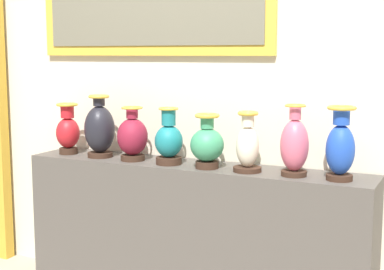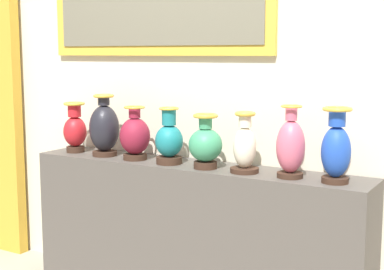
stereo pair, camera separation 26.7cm
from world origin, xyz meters
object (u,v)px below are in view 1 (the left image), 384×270
vase_burgundy (132,137)px  vase_ivory (248,146)px  vase_onyx (100,129)px  vase_teal (169,141)px  vase_crimson (68,131)px  vase_jade (207,144)px  vase_rose (294,145)px  vase_sapphire (340,147)px

vase_burgundy → vase_ivory: bearing=-0.6°
vase_onyx → vase_teal: size_ratio=1.17×
vase_crimson → vase_teal: 0.73m
vase_crimson → vase_onyx: (0.25, -0.01, 0.02)m
vase_jade → vase_ivory: vase_ivory is taller
vase_crimson → vase_ivory: bearing=-1.0°
vase_rose → vase_teal: bearing=-179.9°
vase_rose → vase_crimson: bearing=179.3°
vase_teal → vase_jade: 0.25m
vase_jade → vase_ivory: size_ratio=0.93×
vase_crimson → vase_teal: (0.73, -0.02, -0.01)m
vase_rose → vase_burgundy: bearing=179.7°
vase_onyx → vase_burgundy: vase_onyx is taller
vase_burgundy → vase_jade: size_ratio=1.05×
vase_ivory → vase_rose: 0.26m
vase_onyx → vase_burgundy: 0.24m
vase_jade → vase_sapphire: 0.72m
vase_onyx → vase_jade: 0.73m
vase_burgundy → vase_sapphire: size_ratio=0.86×
vase_rose → vase_sapphire: 0.23m
vase_rose → vase_ivory: bearing=-179.2°
vase_teal → vase_jade: bearing=-3.1°
vase_burgundy → vase_teal: vase_teal is taller
vase_jade → vase_sapphire: (0.72, 0.02, 0.03)m
vase_crimson → vase_rose: size_ratio=0.86×
vase_onyx → vase_rose: 1.22m
vase_teal → vase_rose: vase_rose is taller
vase_crimson → vase_onyx: vase_onyx is taller
vase_crimson → vase_sapphire: bearing=-0.6°
vase_jade → vase_rose: 0.49m
vase_burgundy → vase_rose: bearing=-0.3°
vase_teal → vase_sapphire: bearing=0.2°
vase_onyx → vase_ivory: 0.97m
vase_burgundy → vase_rose: vase_rose is taller
vase_jade → vase_rose: vase_rose is taller
vase_ivory → vase_rose: (0.26, 0.00, 0.02)m
vase_onyx → vase_jade: vase_onyx is taller
vase_sapphire → vase_crimson: bearing=179.4°
vase_teal → vase_sapphire: 0.97m
vase_teal → vase_burgundy: bearing=178.5°
vase_onyx → vase_jade: size_ratio=1.26×
vase_crimson → vase_onyx: size_ratio=0.84×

